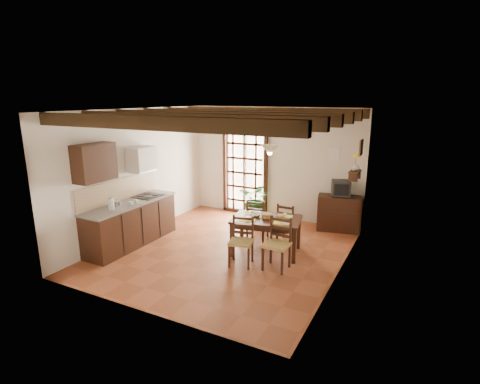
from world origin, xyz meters
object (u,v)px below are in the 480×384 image
Objects in this scene: kitchen_counter at (131,223)px; chair_near_right at (277,253)px; chair_near_left at (241,250)px; chair_far_right at (287,230)px; sideboard at (339,213)px; pendant_lamp at (270,149)px; chair_far_left at (257,226)px; dining_table at (266,223)px; crt_tv at (341,188)px; potted_plant at (256,201)px.

chair_near_right is (3.16, 0.29, -0.18)m from kitchen_counter.
chair_near_left reaches higher than chair_far_right.
chair_near_left is 0.93× the size of sideboard.
chair_near_right is 1.97m from pendant_lamp.
chair_near_right is at bearing 122.55° from chair_far_left.
sideboard reaches higher than dining_table.
crt_tv is (0.00, -0.01, 0.61)m from sideboard.
pendant_lamp reaches higher than chair_near_right.
chair_near_right reaches higher than chair_far_right.
chair_far_right is 1.02× the size of pendant_lamp.
sideboard is at bearing 37.32° from kitchen_counter.
potted_plant reaches higher than chair_far_left.
pendant_lamp is at bearing -57.42° from potted_plant.
dining_table is 2.20m from sideboard.
potted_plant is at bearing 94.58° from chair_near_left.
potted_plant is at bearing 53.69° from kitchen_counter.
kitchen_counter is at bearing -173.41° from dining_table.
kitchen_counter is at bearing 32.62° from chair_far_right.
sideboard is at bearing 11.80° from potted_plant.
dining_table is 0.83m from chair_near_left.
sideboard is 1.97m from potted_plant.
dining_table is 0.65× the size of potted_plant.
potted_plant reaches higher than chair_near_left.
potted_plant reaches higher than chair_far_right.
chair_near_right is at bearing -120.46° from crt_tv.
chair_near_left is 2.40m from potted_plant.
chair_far_right is 1.92m from pendant_lamp.
chair_near_left is 1.51m from chair_far_right.
chair_near_right is (0.46, -0.60, -0.33)m from dining_table.
chair_far_right is at bearing 73.57° from pendant_lamp.
crt_tv is 2.02m from potted_plant.
dining_table is 0.83m from chair_far_right.
chair_far_left is at bearing 88.32° from chair_near_left.
pendant_lamp is at bearing -137.08° from crt_tv.
chair_far_left is 2.12m from crt_tv.
crt_tv is (0.54, 2.53, 0.72)m from chair_near_right.
crt_tv reaches higher than sideboard.
chair_near_right is (0.65, 0.13, 0.01)m from chair_near_left.
chair_far_left is 0.66m from chair_far_right.
pendant_lamp is at bearing 63.86° from chair_near_left.
chair_near_left is 1.35m from chair_far_left.
chair_near_left is at bearing -116.11° from dining_table.
dining_table is at bearing -90.00° from pendant_lamp.
chair_far_right is 1.64m from crt_tv.
kitchen_counter is 3.29m from pendant_lamp.
crt_tv is (1.01, 1.94, 0.39)m from dining_table.
dining_table is 2.22m from crt_tv.
chair_near_right is 1.12× the size of pendant_lamp.
pendant_lamp reaches higher than chair_far_right.
chair_near_left is at bearing 78.99° from chair_far_right.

